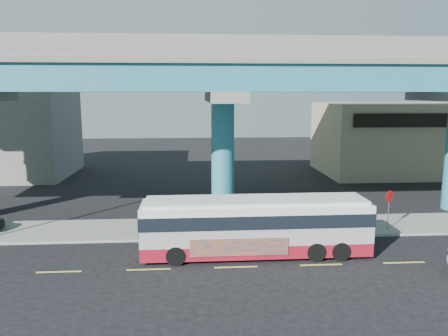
{
  "coord_description": "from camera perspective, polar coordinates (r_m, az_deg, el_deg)",
  "views": [
    {
      "loc": [
        -1.86,
        -19.29,
        7.9
      ],
      "look_at": [
        -0.26,
        4.0,
        3.92
      ],
      "focal_mm": 35.0,
      "sensor_mm": 36.0,
      "label": 1
    }
  ],
  "objects": [
    {
      "name": "lane_markings",
      "position": [
        20.65,
        1.58,
        -12.81
      ],
      "size": [
        58.0,
        0.12,
        0.01
      ],
      "color": "#D8C64C",
      "rests_on": "ground"
    },
    {
      "name": "transit_bus",
      "position": [
        21.66,
        4.17,
        -7.35
      ],
      "size": [
        11.21,
        2.49,
        2.87
      ],
      "rotation": [
        0.0,
        0.0,
        0.01
      ],
      "color": "maroon",
      "rests_on": "ground"
    },
    {
      "name": "sidewalk",
      "position": [
        26.06,
        0.35,
        -7.8
      ],
      "size": [
        70.0,
        4.0,
        0.15
      ],
      "primitive_type": "cube",
      "color": "gray",
      "rests_on": "ground"
    },
    {
      "name": "building_beige",
      "position": [
        46.91,
        21.19,
        3.65
      ],
      "size": [
        14.0,
        10.23,
        7.0
      ],
      "color": "tan",
      "rests_on": "ground"
    },
    {
      "name": "stop_sign",
      "position": [
        26.65,
        20.76,
        -4.15
      ],
      "size": [
        0.61,
        0.41,
        2.35
      ],
      "rotation": [
        0.0,
        0.0,
        0.19
      ],
      "color": "gray",
      "rests_on": "sidewalk"
    },
    {
      "name": "viaduct",
      "position": [
        28.49,
        -0.18,
        12.17
      ],
      "size": [
        52.0,
        12.4,
        11.7
      ],
      "color": "#216880",
      "rests_on": "ground"
    },
    {
      "name": "building_concrete",
      "position": [
        47.06,
        -26.67,
        4.5
      ],
      "size": [
        12.0,
        10.0,
        9.0
      ],
      "primitive_type": "cube",
      "color": "gray",
      "rests_on": "ground"
    },
    {
      "name": "ground",
      "position": [
        20.93,
        1.5,
        -12.51
      ],
      "size": [
        120.0,
        120.0,
        0.0
      ],
      "primitive_type": "plane",
      "color": "black",
      "rests_on": "ground"
    }
  ]
}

